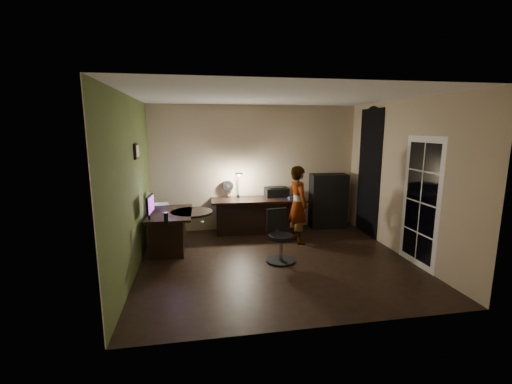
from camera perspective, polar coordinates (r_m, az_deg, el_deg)
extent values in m
cube|color=black|center=(5.92, 3.27, -11.44)|extent=(4.50, 4.00, 0.01)
cube|color=silver|center=(5.51, 3.58, 15.67)|extent=(4.50, 4.00, 0.01)
cube|color=tan|center=(7.50, -0.15, 4.00)|extent=(4.50, 0.01, 2.70)
cube|color=tan|center=(3.68, 10.70, -3.29)|extent=(4.50, 0.01, 2.70)
cube|color=tan|center=(5.49, -20.12, 0.87)|extent=(0.01, 4.00, 2.70)
cube|color=tan|center=(6.46, 23.27, 2.04)|extent=(0.01, 4.00, 2.70)
cube|color=#4B5E2B|center=(5.49, -19.96, 0.87)|extent=(0.00, 4.00, 2.70)
cube|color=black|center=(7.44, 18.33, 3.01)|extent=(0.01, 0.90, 2.60)
cube|color=white|center=(6.06, 25.74, -1.58)|extent=(0.02, 0.92, 2.10)
cube|color=black|center=(5.87, -19.35, 6.43)|extent=(0.04, 0.30, 0.25)
cube|color=black|center=(6.50, -13.95, -6.34)|extent=(0.78, 1.25, 0.71)
cube|color=black|center=(7.32, 0.42, -3.97)|extent=(2.01, 0.79, 0.74)
cube|color=black|center=(7.86, 11.93, -1.44)|extent=(0.83, 0.45, 1.21)
cube|color=silver|center=(6.72, -15.70, -2.43)|extent=(0.27, 0.23, 0.10)
cube|color=silver|center=(6.68, -15.77, -1.05)|extent=(0.39, 0.37, 0.23)
cube|color=black|center=(5.96, -17.38, -3.14)|extent=(0.13, 0.47, 0.31)
ellipsoid|color=silver|center=(5.66, -8.94, -4.93)|extent=(0.06, 0.09, 0.03)
cube|color=black|center=(6.55, -12.98, -3.05)|extent=(0.10, 0.14, 0.01)
cube|color=black|center=(6.19, -9.10, -3.68)|extent=(0.06, 0.14, 0.01)
cylinder|color=black|center=(5.68, -14.75, -4.28)|extent=(0.08, 0.08, 0.19)
cube|color=silver|center=(6.19, -10.10, -3.71)|extent=(0.22, 0.26, 0.01)
cube|color=black|center=(7.40, -4.71, 0.51)|extent=(0.26, 0.17, 0.36)
cube|color=navy|center=(7.20, 6.06, -0.95)|extent=(0.19, 0.14, 0.08)
cube|color=black|center=(7.47, 3.42, 0.05)|extent=(0.49, 0.38, 0.22)
cube|color=black|center=(7.32, -3.03, 1.32)|extent=(0.22, 0.30, 0.59)
cube|color=black|center=(5.76, 4.19, -7.42)|extent=(0.56, 0.56, 0.88)
imported|color=#D8A88C|center=(6.69, 7.03, -2.09)|extent=(0.46, 0.60, 1.51)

